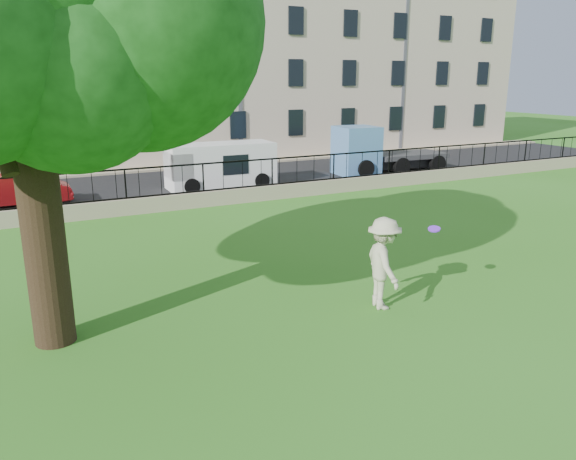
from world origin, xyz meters
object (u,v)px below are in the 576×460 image
man (383,263)px  frisbee (434,229)px  red_sedan (20,190)px  white_van (221,166)px  blue_truck (389,149)px

man → frisbee: (1.08, -0.33, 0.73)m
frisbee → red_sedan: 17.08m
white_van → frisbee: bearing=-90.7°
red_sedan → white_van: bearing=-89.8°
man → red_sedan: size_ratio=0.53×
red_sedan → blue_truck: bearing=-89.8°
white_van → man: bearing=-94.9°
blue_truck → man: bearing=-122.9°
white_van → blue_truck: blue_truck is taller
frisbee → red_sedan: bearing=117.1°
man → frisbee: man is taller
frisbee → blue_truck: size_ratio=0.05×
frisbee → man: bearing=163.2°
frisbee → blue_truck: 18.31m
frisbee → blue_truck: blue_truck is taller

